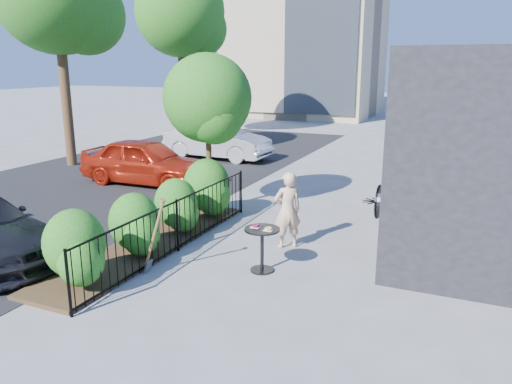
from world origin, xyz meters
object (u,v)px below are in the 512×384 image
at_px(street_tree_far, 181,17).
at_px(cafe_table, 262,242).
at_px(car_red, 146,161).
at_px(woman, 287,210).
at_px(patio_tree, 209,104).
at_px(car_silver, 217,141).
at_px(shovel, 153,241).

distance_m(street_tree_far, cafe_table, 18.39).
bearing_deg(cafe_table, car_red, 141.27).
relative_size(street_tree_far, cafe_table, 9.41).
bearing_deg(street_tree_far, woman, -51.00).
xyz_separation_m(patio_tree, cafe_table, (2.70, -2.99, -2.19)).
bearing_deg(car_red, car_silver, -1.11).
bearing_deg(patio_tree, street_tree_far, 124.51).
relative_size(street_tree_far, car_silver, 1.88).
bearing_deg(cafe_table, patio_tree, 132.08).
distance_m(woman, shovel, 2.87).
relative_size(shovel, car_silver, 0.34).
bearing_deg(patio_tree, car_silver, 116.82).
bearing_deg(car_silver, car_red, -177.26).
relative_size(patio_tree, street_tree_far, 0.48).
bearing_deg(street_tree_far, car_silver, -46.36).
bearing_deg(cafe_table, woman, 90.52).
xyz_separation_m(patio_tree, street_tree_far, (-7.70, 11.20, 3.15)).
height_order(patio_tree, car_silver, patio_tree).
height_order(patio_tree, cafe_table, patio_tree).
height_order(shovel, car_red, shovel).
relative_size(cafe_table, car_red, 0.21).
bearing_deg(shovel, woman, 53.31).
relative_size(patio_tree, car_silver, 0.90).
bearing_deg(car_silver, woman, -140.72).
distance_m(street_tree_far, car_silver, 8.15).
height_order(patio_tree, car_red, patio_tree).
height_order(woman, car_silver, woman).
xyz_separation_m(patio_tree, car_red, (-3.39, 1.89, -2.04)).
bearing_deg(car_red, patio_tree, -119.91).
xyz_separation_m(cafe_table, car_red, (-6.09, 4.89, 0.15)).
bearing_deg(shovel, car_silver, 112.30).
relative_size(patio_tree, cafe_table, 4.48).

